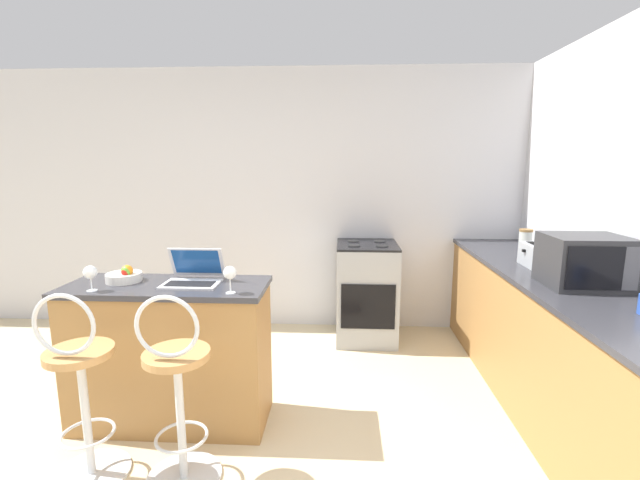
{
  "coord_description": "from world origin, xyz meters",
  "views": [
    {
      "loc": [
        0.73,
        -1.65,
        1.69
      ],
      "look_at": [
        0.54,
        1.94,
        1.04
      ],
      "focal_mm": 24.0,
      "sensor_mm": 36.0,
      "label": 1
    }
  ],
  "objects_px": {
    "storage_jar": "(525,239)",
    "microwave": "(584,261)",
    "laptop": "(194,274)",
    "wine_glass_tall": "(90,273)",
    "toaster": "(540,255)",
    "wine_glass_short": "(230,274)",
    "bar_stool_far": "(178,394)",
    "stove_range": "(366,292)",
    "fruit_bowl": "(125,276)",
    "bar_stool_near": "(81,391)"
  },
  "relations": [
    {
      "from": "bar_stool_near",
      "to": "storage_jar",
      "type": "xyz_separation_m",
      "value": [
        2.99,
        1.84,
        0.51
      ]
    },
    {
      "from": "bar_stool_near",
      "to": "wine_glass_tall",
      "type": "relative_size",
      "value": 6.86
    },
    {
      "from": "bar_stool_near",
      "to": "fruit_bowl",
      "type": "bearing_deg",
      "value": 92.69
    },
    {
      "from": "bar_stool_near",
      "to": "fruit_bowl",
      "type": "relative_size",
      "value": 4.87
    },
    {
      "from": "bar_stool_near",
      "to": "wine_glass_tall",
      "type": "distance_m",
      "value": 0.67
    },
    {
      "from": "toaster",
      "to": "wine_glass_tall",
      "type": "bearing_deg",
      "value": -165.24
    },
    {
      "from": "bar_stool_near",
      "to": "microwave",
      "type": "height_order",
      "value": "microwave"
    },
    {
      "from": "fruit_bowl",
      "to": "microwave",
      "type": "bearing_deg",
      "value": 1.02
    },
    {
      "from": "stove_range",
      "to": "wine_glass_tall",
      "type": "height_order",
      "value": "wine_glass_tall"
    },
    {
      "from": "wine_glass_tall",
      "to": "microwave",
      "type": "bearing_deg",
      "value": 5.03
    },
    {
      "from": "bar_stool_near",
      "to": "stove_range",
      "type": "height_order",
      "value": "bar_stool_near"
    },
    {
      "from": "bar_stool_far",
      "to": "wine_glass_tall",
      "type": "height_order",
      "value": "wine_glass_tall"
    },
    {
      "from": "storage_jar",
      "to": "wine_glass_short",
      "type": "bearing_deg",
      "value": -147.21
    },
    {
      "from": "toaster",
      "to": "wine_glass_short",
      "type": "height_order",
      "value": "toaster"
    },
    {
      "from": "bar_stool_near",
      "to": "microwave",
      "type": "xyz_separation_m",
      "value": [
        2.84,
        0.63,
        0.59
      ]
    },
    {
      "from": "wine_glass_short",
      "to": "storage_jar",
      "type": "bearing_deg",
      "value": 32.79
    },
    {
      "from": "stove_range",
      "to": "wine_glass_tall",
      "type": "bearing_deg",
      "value": -137.12
    },
    {
      "from": "laptop",
      "to": "toaster",
      "type": "xyz_separation_m",
      "value": [
        2.39,
        0.55,
        0.03
      ]
    },
    {
      "from": "microwave",
      "to": "storage_jar",
      "type": "relative_size",
      "value": 2.63
    },
    {
      "from": "bar_stool_near",
      "to": "wine_glass_tall",
      "type": "bearing_deg",
      "value": 108.08
    },
    {
      "from": "fruit_bowl",
      "to": "stove_range",
      "type": "bearing_deg",
      "value": 40.49
    },
    {
      "from": "microwave",
      "to": "storage_jar",
      "type": "xyz_separation_m",
      "value": [
        0.15,
        1.21,
        -0.07
      ]
    },
    {
      "from": "laptop",
      "to": "wine_glass_short",
      "type": "xyz_separation_m",
      "value": [
        0.29,
        -0.22,
        0.06
      ]
    },
    {
      "from": "storage_jar",
      "to": "laptop",
      "type": "bearing_deg",
      "value": -154.11
    },
    {
      "from": "stove_range",
      "to": "wine_glass_short",
      "type": "xyz_separation_m",
      "value": [
        -0.88,
        -1.6,
        0.59
      ]
    },
    {
      "from": "storage_jar",
      "to": "fruit_bowl",
      "type": "bearing_deg",
      "value": -157.39
    },
    {
      "from": "wine_glass_short",
      "to": "wine_glass_tall",
      "type": "bearing_deg",
      "value": 179.95
    },
    {
      "from": "microwave",
      "to": "wine_glass_tall",
      "type": "relative_size",
      "value": 2.89
    },
    {
      "from": "toaster",
      "to": "bar_stool_near",
      "type": "bearing_deg",
      "value": -157.8
    },
    {
      "from": "storage_jar",
      "to": "microwave",
      "type": "bearing_deg",
      "value": -97.12
    },
    {
      "from": "bar_stool_near",
      "to": "microwave",
      "type": "bearing_deg",
      "value": 12.6
    },
    {
      "from": "wine_glass_short",
      "to": "stove_range",
      "type": "bearing_deg",
      "value": 61.03
    },
    {
      "from": "bar_stool_far",
      "to": "laptop",
      "type": "relative_size",
      "value": 3.07
    },
    {
      "from": "bar_stool_far",
      "to": "wine_glass_tall",
      "type": "xyz_separation_m",
      "value": [
        -0.64,
        0.37,
        0.54
      ]
    },
    {
      "from": "stove_range",
      "to": "storage_jar",
      "type": "distance_m",
      "value": 1.5
    },
    {
      "from": "stove_range",
      "to": "microwave",
      "type": "bearing_deg",
      "value": -47.05
    },
    {
      "from": "laptop",
      "to": "wine_glass_tall",
      "type": "bearing_deg",
      "value": -158.01
    },
    {
      "from": "microwave",
      "to": "storage_jar",
      "type": "height_order",
      "value": "microwave"
    },
    {
      "from": "toaster",
      "to": "stove_range",
      "type": "distance_m",
      "value": 1.57
    },
    {
      "from": "bar_stool_near",
      "to": "wine_glass_tall",
      "type": "xyz_separation_m",
      "value": [
        -0.12,
        0.37,
        0.54
      ]
    },
    {
      "from": "storage_jar",
      "to": "wine_glass_short",
      "type": "relative_size",
      "value": 1.05
    },
    {
      "from": "bar_stool_far",
      "to": "toaster",
      "type": "xyz_separation_m",
      "value": [
        2.29,
        1.15,
        0.51
      ]
    },
    {
      "from": "bar_stool_far",
      "to": "wine_glass_short",
      "type": "relative_size",
      "value": 6.54
    },
    {
      "from": "storage_jar",
      "to": "fruit_bowl",
      "type": "xyz_separation_m",
      "value": [
        -3.02,
        -1.26,
        -0.05
      ]
    },
    {
      "from": "bar_stool_near",
      "to": "storage_jar",
      "type": "height_order",
      "value": "storage_jar"
    },
    {
      "from": "toaster",
      "to": "microwave",
      "type": "bearing_deg",
      "value": -86.56
    },
    {
      "from": "microwave",
      "to": "fruit_bowl",
      "type": "bearing_deg",
      "value": -178.98
    },
    {
      "from": "microwave",
      "to": "stove_range",
      "type": "distance_m",
      "value": 1.93
    },
    {
      "from": "microwave",
      "to": "storage_jar",
      "type": "distance_m",
      "value": 1.22
    },
    {
      "from": "toaster",
      "to": "wine_glass_tall",
      "type": "height_order",
      "value": "toaster"
    }
  ]
}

